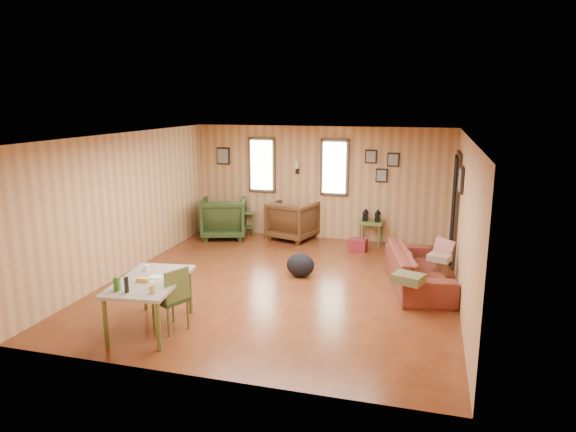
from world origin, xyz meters
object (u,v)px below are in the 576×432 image
object	(u,v)px
recliner_green	(224,216)
end_table	(245,218)
sofa	(418,262)
recliner_brown	(293,218)
dining_table	(149,284)
side_table	(371,220)

from	to	relation	value
recliner_green	end_table	bearing A→B (deg)	-138.72
sofa	recliner_green	distance (m)	4.59
recliner_green	sofa	bearing A→B (deg)	137.40
sofa	recliner_green	bearing A→B (deg)	52.61
recliner_brown	recliner_green	size ratio (longest dim) A/B	0.96
recliner_brown	end_table	size ratio (longest dim) A/B	1.48
recliner_green	end_table	size ratio (longest dim) A/B	1.54
sofa	recliner_green	xyz separation A→B (m)	(-4.15, 1.98, 0.08)
recliner_green	dining_table	world-z (taller)	recliner_green
end_table	dining_table	size ratio (longest dim) A/B	0.44
dining_table	end_table	bearing A→B (deg)	89.09
side_table	dining_table	distance (m)	5.32
sofa	side_table	size ratio (longest dim) A/B	2.66
dining_table	recliner_green	bearing A→B (deg)	93.38
end_table	dining_table	distance (m)	5.05
end_table	side_table	distance (m)	2.86
sofa	recliner_brown	bearing A→B (deg)	38.03
recliner_brown	end_table	bearing A→B (deg)	6.60
recliner_brown	side_table	distance (m)	1.67
recliner_green	side_table	size ratio (longest dim) A/B	1.24
recliner_green	end_table	distance (m)	0.58
end_table	recliner_green	bearing A→B (deg)	-121.59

